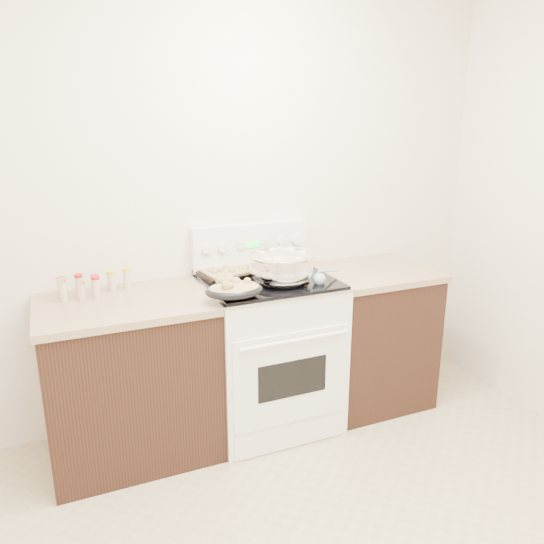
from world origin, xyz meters
TOP-DOWN VIEW (x-y plane):
  - room_shell at (0.00, 0.00)m, footprint 4.10×3.60m
  - counter_left at (-0.48, 1.43)m, footprint 0.93×0.67m
  - counter_right at (1.08, 1.43)m, footprint 0.73×0.67m
  - kitchen_range at (0.35, 1.42)m, footprint 0.78×0.73m
  - mixing_bowl at (0.39, 1.33)m, footprint 0.43×0.43m
  - roasting_pan at (0.05, 1.18)m, footprint 0.33×0.24m
  - baking_sheet at (0.19, 1.62)m, footprint 0.46×0.35m
  - wooden_spoon at (0.42, 1.31)m, footprint 0.17×0.21m
  - blue_ladle at (0.59, 1.23)m, footprint 0.24×0.17m
  - spice_jars at (-0.64, 1.60)m, footprint 0.39×0.15m

SIDE VIEW (x-z plane):
  - counter_left at x=-0.48m, z-range 0.00..0.92m
  - counter_right at x=1.08m, z-range 0.00..0.92m
  - kitchen_range at x=0.35m, z-range -0.12..1.10m
  - wooden_spoon at x=0.42m, z-range 0.93..0.98m
  - baking_sheet at x=0.19m, z-range 0.93..0.99m
  - blue_ladle at x=0.59m, z-range 0.93..1.02m
  - spice_jars at x=-0.64m, z-range 0.92..1.04m
  - roasting_pan at x=0.05m, z-range 0.94..1.05m
  - mixing_bowl at x=0.39m, z-range 0.92..1.14m
  - room_shell at x=0.00m, z-range 0.33..3.08m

